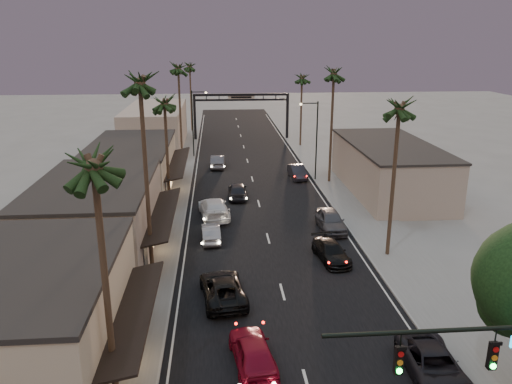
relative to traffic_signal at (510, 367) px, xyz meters
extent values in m
plane|color=slate|center=(-5.69, 36.00, -5.08)|extent=(200.00, 200.00, 0.00)
cube|color=black|center=(-5.69, 41.00, -5.08)|extent=(14.00, 120.00, 0.02)
cube|color=slate|center=(-15.19, 48.00, -5.02)|extent=(5.00, 92.00, 0.12)
cube|color=slate|center=(3.81, 48.00, -5.02)|extent=(5.00, 92.00, 0.12)
cube|color=beige|center=(-18.69, 8.00, -2.33)|extent=(8.00, 12.00, 5.50)
cube|color=gray|center=(-18.69, 22.00, -2.33)|extent=(8.00, 14.00, 5.50)
cube|color=beige|center=(-18.69, 38.00, -2.58)|extent=(8.00, 16.00, 5.00)
cube|color=gray|center=(-18.69, 61.00, -2.08)|extent=(8.00, 20.00, 6.00)
cube|color=gray|center=(8.31, 36.00, -2.58)|extent=(8.00, 18.00, 5.00)
cylinder|color=black|center=(-2.29, 0.00, 1.52)|extent=(8.40, 0.16, 0.16)
cube|color=black|center=(-3.89, 0.00, 0.47)|extent=(0.28, 0.22, 1.00)
cube|color=black|center=(-0.69, 0.00, 0.47)|extent=(0.28, 0.22, 1.00)
sphere|color=black|center=(2.51, 4.10, -0.08)|extent=(2.80, 2.80, 2.80)
cube|color=black|center=(-13.09, 66.00, -1.58)|extent=(0.40, 0.40, 7.00)
cube|color=black|center=(1.71, 66.00, -1.58)|extent=(0.40, 0.40, 7.00)
cube|color=black|center=(-5.69, 66.00, 2.02)|extent=(15.20, 0.35, 0.35)
cube|color=black|center=(-5.69, 66.00, 1.22)|extent=(15.20, 0.30, 0.30)
cube|color=beige|center=(-5.69, 65.98, 1.62)|extent=(4.20, 0.12, 1.00)
cylinder|color=black|center=(1.51, 41.00, -0.58)|extent=(0.16, 0.16, 9.00)
cylinder|color=black|center=(0.51, 41.00, 3.72)|extent=(2.00, 0.12, 0.12)
sphere|color=#FFD899|center=(-0.39, 41.00, 3.62)|extent=(0.30, 0.30, 0.30)
cylinder|color=black|center=(-12.89, 54.00, -0.58)|extent=(0.16, 0.16, 9.00)
cylinder|color=black|center=(-11.89, 54.00, 3.72)|extent=(2.00, 0.12, 0.12)
sphere|color=#FFD899|center=(-10.99, 54.00, 3.62)|extent=(0.30, 0.30, 0.30)
cylinder|color=#38281C|center=(-14.29, 5.00, 0.42)|extent=(0.28, 0.28, 11.00)
sphere|color=black|center=(-14.29, 5.00, 6.52)|extent=(3.20, 3.20, 3.20)
cylinder|color=#38281C|center=(-14.29, 18.00, 1.42)|extent=(0.28, 0.28, 13.00)
sphere|color=black|center=(-14.29, 18.00, 8.52)|extent=(3.20, 3.20, 3.20)
cylinder|color=#38281C|center=(-14.29, 32.00, -0.08)|extent=(0.28, 0.28, 10.00)
sphere|color=black|center=(-14.29, 32.00, 5.52)|extent=(3.20, 3.20, 3.20)
cylinder|color=#38281C|center=(-14.29, 51.00, 0.92)|extent=(0.28, 0.28, 12.00)
sphere|color=black|center=(-14.29, 51.00, 7.52)|extent=(3.20, 3.20, 3.20)
cylinder|color=#38281C|center=(2.91, 20.00, 0.42)|extent=(0.28, 0.28, 11.00)
sphere|color=black|center=(2.91, 20.00, 6.52)|extent=(3.20, 3.20, 3.20)
cylinder|color=#38281C|center=(2.91, 40.00, 0.92)|extent=(0.28, 0.28, 12.00)
sphere|color=black|center=(2.91, 40.00, 7.52)|extent=(3.20, 3.20, 3.20)
cylinder|color=#38281C|center=(2.91, 60.00, -0.08)|extent=(0.28, 0.28, 10.00)
sphere|color=black|center=(2.91, 60.00, 5.52)|extent=(3.20, 3.20, 3.20)
cylinder|color=#38281C|center=(-13.99, 74.00, 0.42)|extent=(0.28, 0.28, 11.00)
sphere|color=black|center=(-13.99, 74.00, 6.52)|extent=(3.20, 3.20, 3.20)
imported|color=maroon|center=(-8.13, 7.63, -4.28)|extent=(2.50, 4.93, 1.61)
imported|color=black|center=(-9.52, 14.37, -4.32)|extent=(3.20, 5.74, 1.52)
imported|color=gray|center=(-10.33, 23.97, -4.41)|extent=(1.66, 4.13, 1.33)
imported|color=silver|center=(-10.09, 29.47, -4.21)|extent=(3.19, 6.25, 1.74)
imported|color=black|center=(-7.70, 34.97, -4.29)|extent=(1.98, 4.69, 1.58)
imported|color=#4D4D52|center=(-9.63, 47.75, -4.29)|extent=(1.87, 4.87, 1.58)
imported|color=black|center=(0.39, 5.97, -4.36)|extent=(2.55, 5.28, 1.45)
imported|color=black|center=(-1.51, 19.51, -4.41)|extent=(2.51, 4.87, 1.35)
imported|color=#424246|center=(-0.20, 25.51, -4.23)|extent=(2.10, 5.04, 1.71)
imported|color=black|center=(-0.42, 41.96, -4.33)|extent=(1.87, 4.65, 1.50)
camera|label=1|loc=(-9.66, -13.55, 10.57)|focal=35.00mm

